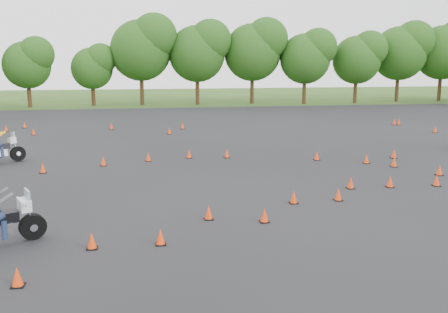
% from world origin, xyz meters
% --- Properties ---
extents(ground, '(140.00, 140.00, 0.00)m').
position_xyz_m(ground, '(0.00, 0.00, 0.00)').
color(ground, '#2D5119').
rests_on(ground, ground).
extents(asphalt_pad, '(62.00, 62.00, 0.00)m').
position_xyz_m(asphalt_pad, '(0.00, 6.00, 0.01)').
color(asphalt_pad, black).
rests_on(asphalt_pad, ground).
extents(treeline, '(87.05, 32.60, 10.45)m').
position_xyz_m(treeline, '(3.80, 35.06, 4.61)').
color(treeline, '#214814').
rests_on(treeline, ground).
extents(traffic_cones, '(33.27, 33.36, 0.45)m').
position_xyz_m(traffic_cones, '(0.51, 5.31, 0.23)').
color(traffic_cones, '#E83909').
rests_on(traffic_cones, asphalt_pad).
extents(rider_yellow, '(2.52, 2.03, 1.94)m').
position_xyz_m(rider_yellow, '(-10.37, 9.84, 0.98)').
color(rider_yellow, yellow).
rests_on(rider_yellow, ground).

